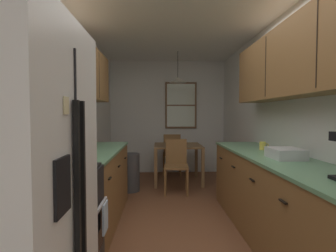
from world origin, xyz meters
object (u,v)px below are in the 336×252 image
Objects in this scene: microwave_over_range at (33,66)px; storage_canister at (74,150)px; dish_rack at (285,153)px; dining_chair_far at (172,152)px; mug_by_coffeemaker at (263,146)px; table_serving_bowl at (174,144)px; stove_range at (52,230)px; dining_table at (178,150)px; dining_chair_near at (176,163)px; trash_bin at (130,172)px.

microwave_over_range reaches higher than storage_canister.
microwave_over_range is 1.74× the size of dish_rack.
dining_chair_far is 2.82m from mug_by_coffeemaker.
dining_chair_far is at bearing 89.73° from table_serving_bowl.
stove_range is at bearing -164.50° from dish_rack.
dining_table is 8.15× the size of mug_by_coffeemaker.
dish_rack is 2.68m from table_serving_bowl.
dining_chair_far is (-0.00, 1.30, 0.00)m from dining_chair_near.
mug_by_coffeemaker is 0.63m from dish_rack.
microwave_over_range is 4.16m from dining_chair_far.
microwave_over_range is at bearing -112.00° from dining_table.
storage_canister is (-1.09, -1.97, 0.50)m from dining_chair_near.
microwave_over_range is at bearing -101.39° from storage_canister.
dining_chair_far is at bearing 110.36° from mug_by_coffeemaker.
dining_table is 2.75m from dish_rack.
dish_rack is (0.86, -2.59, 0.32)m from dining_table.
dish_rack is (0.93, -1.94, 0.45)m from dining_chair_near.
dining_table is 0.19m from table_serving_bowl.
stove_range is 3.26m from table_serving_bowl.
dining_chair_far is 3.48m from storage_canister.
dining_chair_near is 1.00× the size of dining_chair_far.
mug_by_coffeemaker is (0.97, -1.31, 0.45)m from dining_chair_near.
dining_table is 1.08m from trash_bin.
microwave_over_range is 0.66× the size of dining_chair_near.
microwave_over_range reaches higher than dining_chair_near.
stove_range is at bearing -105.88° from dining_chair_far.
table_serving_bowl reaches higher than trash_bin.
stove_range reaches higher than mug_by_coffeemaker.
microwave_over_range is at bearing -107.45° from dining_chair_far.
storage_canister is (-0.01, 0.54, 0.53)m from stove_range.
mug_by_coffeemaker reaches higher than dining_table.
mug_by_coffeemaker is at bearing -69.64° from dining_chair_far.
dining_chair_far is at bearing 71.59° from storage_canister.
storage_canister is at bearing 90.60° from stove_range.
storage_canister is 2.16m from mug_by_coffeemaker.
storage_canister is at bearing -108.41° from dining_chair_far.
mug_by_coffeemaker is at bearing 87.10° from dish_rack.
storage_canister is at bearing -98.30° from trash_bin.
dining_chair_far is at bearing 72.55° from microwave_over_range.
storage_canister is 1.81× the size of mug_by_coffeemaker.
table_serving_bowl is at bearing 70.58° from stove_range.
dish_rack is at bearing 15.50° from stove_range.
storage_canister reaches higher than dish_rack.
dish_rack is at bearing 14.71° from microwave_over_range.
table_serving_bowl is at bearing 30.86° from trash_bin.
dining_chair_near is 0.82m from trash_bin.
trash_bin is at bearing 173.70° from dining_chair_near.
trash_bin is (-0.79, -1.21, -0.17)m from dining_chair_far.
dish_rack is at bearing -71.66° from dining_table.
dining_table is at bearing -83.13° from dining_chair_far.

